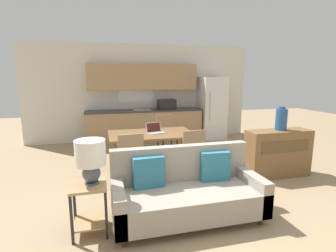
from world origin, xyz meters
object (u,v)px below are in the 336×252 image
object	(u,v)px
vase	(281,119)
laptop	(155,130)
couch	(186,192)
dining_chair_near_left	(130,158)
refrigerator	(212,108)
table_lamp	(90,157)
dining_chair_far_right	(166,133)
dining_chair_near_right	(191,153)
dining_table	(151,136)
credenza	(278,153)
side_table	(89,201)

from	to	relation	value
vase	laptop	distance (m)	2.33
couch	dining_chair_near_left	world-z (taller)	dining_chair_near_left
refrigerator	table_lamp	world-z (taller)	refrigerator
dining_chair_far_right	dining_chair_near_right	bearing A→B (deg)	-96.83
refrigerator	dining_table	bearing A→B (deg)	-135.36
dining_table	dining_chair_near_right	size ratio (longest dim) A/B	1.74
couch	dining_chair_near_left	distance (m)	1.22
dining_table	dining_chair_far_right	size ratio (longest dim) A/B	1.74
table_lamp	dining_chair_far_right	distance (m)	3.23
vase	dining_chair_far_right	bearing A→B (deg)	133.59
couch	dining_chair_far_right	bearing A→B (deg)	81.13
vase	dining_chair_far_right	size ratio (longest dim) A/B	0.45
table_lamp	vase	world-z (taller)	vase
laptop	couch	bearing A→B (deg)	-106.67
dining_chair_near_left	refrigerator	bearing A→B (deg)	-135.26
couch	table_lamp	size ratio (longest dim) A/B	3.67
credenza	laptop	world-z (taller)	laptop
credenza	dining_chair_near_left	bearing A→B (deg)	178.27
dining_chair_near_right	dining_chair_far_right	world-z (taller)	same
couch	dining_chair_far_right	world-z (taller)	dining_chair_far_right
couch	laptop	world-z (taller)	laptop
vase	laptop	world-z (taller)	vase
dining_chair_near_right	credenza	bearing A→B (deg)	172.25
refrigerator	credenza	xyz separation A→B (m)	(-0.08, -3.14, -0.47)
refrigerator	dining_chair_near_left	size ratio (longest dim) A/B	1.92
refrigerator	credenza	size ratio (longest dim) A/B	1.52
dining_table	dining_chair_near_left	distance (m)	1.00
table_lamp	laptop	world-z (taller)	table_lamp
table_lamp	dining_chair_near_right	bearing A→B (deg)	34.61
side_table	dining_chair_near_right	bearing A→B (deg)	34.54
credenza	dining_chair_near_right	distance (m)	1.64
side_table	dining_chair_near_left	size ratio (longest dim) A/B	0.63
vase	table_lamp	bearing A→B (deg)	-162.77
side_table	vase	world-z (taller)	vase
dining_chair_near_right	vase	bearing A→B (deg)	172.90
dining_chair_near_right	laptop	bearing A→B (deg)	-65.92
side_table	laptop	distance (m)	2.33
laptop	dining_table	bearing A→B (deg)	177.06
credenza	vase	bearing A→B (deg)	25.48
side_table	dining_chair_far_right	size ratio (longest dim) A/B	0.63
side_table	laptop	bearing A→B (deg)	58.92
vase	dining_chair_near_left	size ratio (longest dim) A/B	0.45
dining_table	table_lamp	distance (m)	2.22
dining_chair_near_right	dining_chair_near_left	size ratio (longest dim) A/B	1.00
couch	laptop	size ratio (longest dim) A/B	4.94
dining_table	dining_chair_far_right	xyz separation A→B (m)	(0.51, 0.86, -0.15)
credenza	laptop	bearing A→B (deg)	155.60
side_table	dining_chair_near_right	size ratio (longest dim) A/B	0.63
vase	dining_chair_far_right	world-z (taller)	vase
table_lamp	dining_chair_near_left	world-z (taller)	table_lamp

